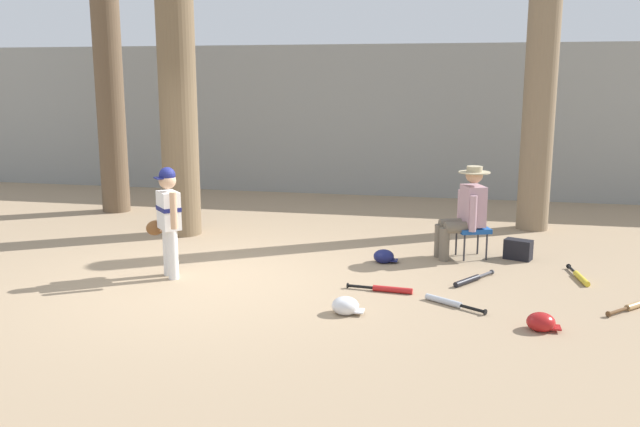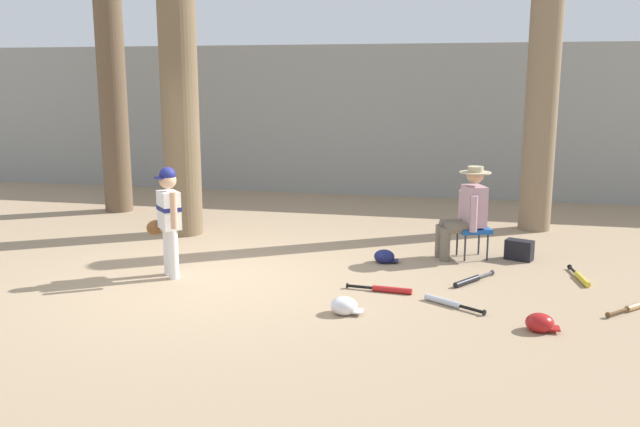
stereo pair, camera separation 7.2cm
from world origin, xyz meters
TOP-DOWN VIEW (x-y plane):
  - ground_plane at (0.00, 0.00)m, footprint 60.00×60.00m
  - concrete_back_wall at (0.00, 6.32)m, footprint 18.00×0.36m
  - tree_near_player at (-1.29, 2.21)m, footprint 0.85×0.85m
  - tree_behind_spectator at (3.88, 3.65)m, footprint 0.75×0.75m
  - young_ballplayer at (-0.53, 0.07)m, footprint 0.55×0.47m
  - folding_stool at (2.94, 1.71)m, footprint 0.52×0.52m
  - seated_spectator at (2.85, 1.67)m, footprint 0.67×0.54m
  - handbag_beside_stool at (3.54, 1.74)m, footprint 0.38×0.29m
  - tree_far_left at (-3.15, 3.62)m, footprint 0.72×0.72m
  - bat_wood_tan at (4.60, 0.03)m, footprint 0.60×0.62m
  - bat_aluminum_silver at (2.71, -0.28)m, footprint 0.63×0.43m
  - bat_yellow_trainer at (4.18, 0.95)m, footprint 0.16×0.76m
  - bat_red_barrel at (2.04, 0.02)m, footprint 0.74×0.13m
  - bat_black_composite at (2.93, 0.57)m, footprint 0.47×0.66m
  - batting_helmet_red at (3.57, -0.82)m, footprint 0.31×0.24m
  - batting_helmet_navy at (1.86, 1.23)m, footprint 0.31×0.24m
  - batting_helmet_white at (1.71, -0.75)m, footprint 0.32×0.25m

SIDE VIEW (x-z plane):
  - ground_plane at x=0.00m, z-range 0.00..0.00m
  - bat_yellow_trainer at x=4.18m, z-range 0.00..0.07m
  - bat_wood_tan at x=4.60m, z-range 0.00..0.07m
  - bat_aluminum_silver at x=2.71m, z-range 0.00..0.07m
  - bat_red_barrel at x=2.04m, z-range 0.00..0.07m
  - bat_black_composite at x=2.93m, z-range 0.00..0.07m
  - batting_helmet_navy at x=1.86m, z-range -0.01..0.17m
  - batting_helmet_red at x=3.57m, z-range -0.01..0.17m
  - batting_helmet_white at x=1.71m, z-range -0.01..0.17m
  - handbag_beside_stool at x=3.54m, z-range 0.00..0.26m
  - folding_stool at x=2.94m, z-range 0.16..0.57m
  - seated_spectator at x=2.85m, z-range 0.04..1.24m
  - young_ballplayer at x=-0.53m, z-range 0.09..1.40m
  - concrete_back_wall at x=0.00m, z-range 0.00..2.94m
  - tree_behind_spectator at x=3.88m, z-range -0.38..4.49m
  - tree_near_player at x=-1.29m, z-range -0.42..4.71m
  - tree_far_left at x=-3.15m, z-range -0.37..5.67m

